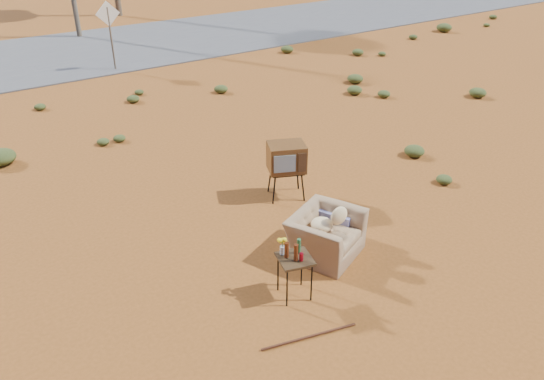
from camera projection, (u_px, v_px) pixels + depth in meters
ground at (301, 268)px, 8.08m from camera, size 140.00×140.00×0.00m
highway at (45, 57)px, 18.88m from camera, size 140.00×7.00×0.04m
armchair at (328, 227)px, 8.28m from camera, size 1.42×1.25×0.95m
tv_unit at (287, 158)px, 9.66m from camera, size 0.82×0.75×1.07m
side_table at (292, 256)px, 7.22m from camera, size 0.55×0.55×0.92m
rusty_bar at (309, 336)px, 6.79m from camera, size 1.28×0.36×0.04m
road_sign at (109, 23)px, 16.75m from camera, size 0.78×0.06×2.19m
scrub_patch at (137, 168)px, 10.78m from camera, size 17.49×8.07×0.33m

